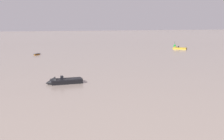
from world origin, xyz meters
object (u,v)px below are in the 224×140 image
Objects in this scene: motorboat_moored_0 at (61,82)px; rowboat_moored_0 at (37,54)px; motorboat_moored_6 at (178,48)px; channel_buoy at (175,46)px.

motorboat_moored_0 is 40.25m from rowboat_moored_0.
motorboat_moored_0 reaches higher than rowboat_moored_0.
rowboat_moored_0 is at bearing 47.74° from motorboat_moored_6.
channel_buoy is (56.03, 48.48, 0.21)m from motorboat_moored_0.
motorboat_moored_6 is 2.15× the size of channel_buoy.
motorboat_moored_0 is at bearing 86.59° from motorboat_moored_6.
motorboat_moored_6 is at bearing -120.03° from channel_buoy.
rowboat_moored_0 is at bearing -88.18° from motorboat_moored_0.
motorboat_moored_6 is at bearing -137.60° from motorboat_moored_0.
motorboat_moored_0 is 2.36× the size of channel_buoy.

